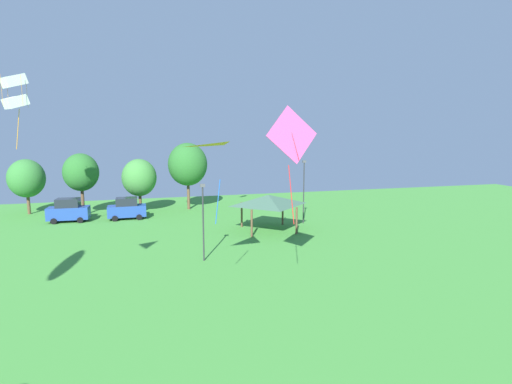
# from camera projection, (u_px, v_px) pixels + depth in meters

# --- Properties ---
(kite_flying_2) EXTENTS (3.40, 1.05, 6.94)m
(kite_flying_2) POSITION_uv_depth(u_px,v_px,m) (292.00, 137.00, 23.04)
(kite_flying_2) COLOR #E54C93
(kite_flying_4) EXTENTS (2.28, 2.23, 6.22)m
(kite_flying_4) POSITION_uv_depth(u_px,v_px,m) (15.00, 91.00, 32.85)
(kite_flying_4) COLOR white
(kite_flying_5) EXTENTS (3.25, 3.20, 4.07)m
(kite_flying_5) POSITION_uv_depth(u_px,v_px,m) (230.00, 160.00, 22.34)
(kite_flying_5) COLOR orange
(parked_car_leftmost) EXTENTS (4.33, 2.16, 2.59)m
(parked_car_leftmost) POSITION_uv_depth(u_px,v_px,m) (68.00, 210.00, 43.50)
(parked_car_leftmost) COLOR #234299
(parked_car_leftmost) RESTS_ON ground
(parked_car_second_from_left) EXTENTS (4.17, 2.01, 2.45)m
(parked_car_second_from_left) POSITION_uv_depth(u_px,v_px,m) (127.00, 209.00, 44.88)
(parked_car_second_from_left) COLOR #234299
(parked_car_second_from_left) RESTS_ON ground
(park_pavilion) EXTENTS (5.78, 5.32, 3.60)m
(park_pavilion) POSITION_uv_depth(u_px,v_px,m) (268.00, 200.00, 39.48)
(park_pavilion) COLOR brown
(park_pavilion) RESTS_ON ground
(light_post_0) EXTENTS (0.36, 0.20, 6.77)m
(light_post_0) POSITION_uv_depth(u_px,v_px,m) (304.00, 188.00, 42.49)
(light_post_0) COLOR #2D2D33
(light_post_0) RESTS_ON ground
(light_post_1) EXTENTS (0.36, 0.20, 5.91)m
(light_post_1) POSITION_uv_depth(u_px,v_px,m) (203.00, 218.00, 29.96)
(light_post_1) COLOR #2D2D33
(light_post_1) RESTS_ON ground
(treeline_tree_0) EXTENTS (4.14, 4.14, 6.59)m
(treeline_tree_0) POSITION_uv_depth(u_px,v_px,m) (26.00, 178.00, 47.22)
(treeline_tree_0) COLOR brown
(treeline_tree_0) RESTS_ON ground
(treeline_tree_1) EXTENTS (4.01, 4.01, 7.30)m
(treeline_tree_1) POSITION_uv_depth(u_px,v_px,m) (81.00, 172.00, 46.51)
(treeline_tree_1) COLOR brown
(treeline_tree_1) RESTS_ON ground
(treeline_tree_2) EXTENTS (4.11, 4.11, 6.54)m
(treeline_tree_2) POSITION_uv_depth(u_px,v_px,m) (139.00, 178.00, 48.33)
(treeline_tree_2) COLOR brown
(treeline_tree_2) RESTS_ON ground
(treeline_tree_3) EXTENTS (4.89, 4.89, 8.41)m
(treeline_tree_3) POSITION_uv_depth(u_px,v_px,m) (188.00, 164.00, 50.09)
(treeline_tree_3) COLOR brown
(treeline_tree_3) RESTS_ON ground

